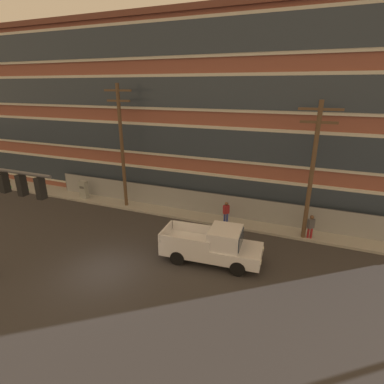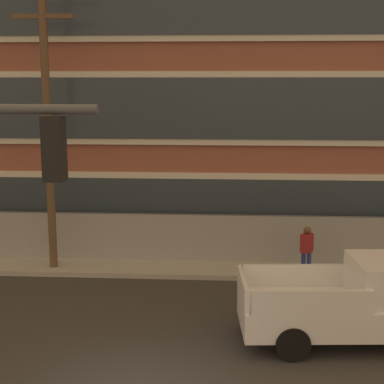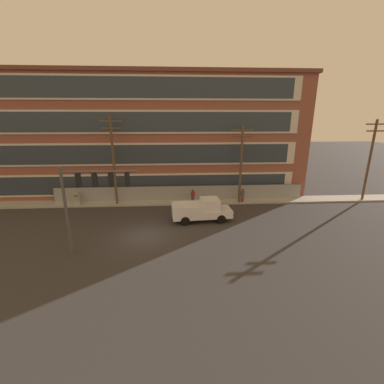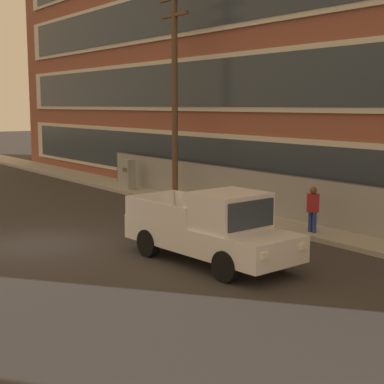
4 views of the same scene
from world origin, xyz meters
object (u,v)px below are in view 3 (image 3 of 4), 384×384
Objects in this scene: traffic_signal_mast at (89,191)px; utility_pole_near_corner at (113,158)px; pickup_truck_white at (203,210)px; pedestrian_by_fence at (193,195)px; utility_pole_far_east at (370,158)px; utility_pole_midblock at (241,162)px; electrical_cabinet at (77,198)px; pedestrian_near_cabinet at (243,195)px.

utility_pole_near_corner is at bearing 94.23° from traffic_signal_mast.
pickup_truck_white is 3.32× the size of pedestrian_by_fence.
pedestrian_by_fence is at bearing 53.75° from traffic_signal_mast.
utility_pole_midblock is at bearing -179.17° from utility_pole_far_east.
traffic_signal_mast is 1.09× the size of pickup_truck_white.
utility_pole_far_east is (14.37, 0.21, 0.26)m from utility_pole_midblock.
electrical_cabinet is 0.97× the size of pedestrian_near_cabinet.
electrical_cabinet is at bearing 115.69° from traffic_signal_mast.
utility_pole_midblock is 18.04m from electrical_cabinet.
electrical_cabinet is at bearing 159.54° from pickup_truck_white.
traffic_signal_mast is at bearing -159.20° from utility_pole_far_east.
utility_pole_far_east is 32.26m from electrical_cabinet.
pedestrian_by_fence is at bearing 178.24° from pedestrian_near_cabinet.
utility_pole_midblock is 5.18× the size of electrical_cabinet.
pedestrian_near_cabinet is (13.75, -0.29, -4.14)m from utility_pole_near_corner.
utility_pole_midblock is 0.94× the size of utility_pole_far_east.
pickup_truck_white is at bearing -20.46° from electrical_cabinet.
traffic_signal_mast is at bearing -64.31° from electrical_cabinet.
pedestrian_near_cabinet is (4.82, 4.56, 0.01)m from pickup_truck_white.
electrical_cabinet is at bearing 178.79° from utility_pole_midblock.
utility_pole_midblock reaches higher than pedestrian_near_cabinet.
pedestrian_near_cabinet is (-14.00, -0.19, -3.97)m from utility_pole_far_east.
utility_pole_far_east is at bearing 14.16° from pickup_truck_white.
utility_pole_far_east is at bearing 0.07° from pedestrian_by_fence.
traffic_signal_mast is 0.72× the size of utility_pole_midblock.
utility_pole_midblock is (13.38, -0.31, -0.44)m from utility_pole_near_corner.
electrical_cabinet is (-5.01, 10.41, -3.74)m from traffic_signal_mast.
utility_pole_far_east reaches higher than pedestrian_by_fence.
utility_pole_midblock is 3.72m from pedestrian_near_cabinet.
traffic_signal_mast reaches higher than pedestrian_near_cabinet.
utility_pole_far_east reaches higher than pedestrian_near_cabinet.
utility_pole_midblock reaches higher than electrical_cabinet.
utility_pole_near_corner is at bearing 151.50° from pickup_truck_white.
utility_pole_far_east is (18.82, 4.75, 3.97)m from pickup_truck_white.
utility_pole_far_east is 5.51× the size of electrical_cabinet.
traffic_signal_mast is 28.87m from utility_pole_far_east.
utility_pole_near_corner is 5.54× the size of pedestrian_near_cabinet.
pickup_truck_white is at bearing -165.84° from utility_pole_far_east.
electrical_cabinet is (-17.62, 0.37, -3.86)m from utility_pole_midblock.
utility_pole_midblock is (12.61, 10.04, 0.12)m from traffic_signal_mast.
traffic_signal_mast reaches higher than pedestrian_by_fence.
traffic_signal_mast is 3.63× the size of pedestrian_by_fence.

